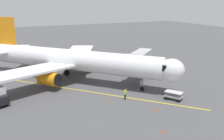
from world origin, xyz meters
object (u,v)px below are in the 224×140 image
Objects in this scene: jet_bridge at (138,61)px; ground_crew_marshaller at (125,94)px; baggage_cart_near_nose at (174,96)px; safety_cone_nose_right at (156,109)px; safety_cone_wing_port at (109,98)px; safety_cone_wing_starboard at (154,81)px; safety_cone_nose_left at (164,130)px; belt_loader_portside at (125,59)px; airplane at (71,60)px; baggage_cart_rear_apron at (96,58)px.

jet_bridge reaches higher than ground_crew_marshaller.
baggage_cart_near_nose is at bearing 89.12° from jet_bridge.
safety_cone_nose_right and safety_cone_wing_port have the same top height.
safety_cone_wing_starboard is at bearing 125.71° from jet_bridge.
jet_bridge is 10.62m from ground_crew_marshaller.
safety_cone_nose_left is (7.56, 18.33, -3.49)m from jet_bridge.
belt_loader_portside is at bearing -118.28° from ground_crew_marshaller.
safety_cone_wing_starboard is (-13.41, 7.53, -3.73)m from airplane.
safety_cone_nose_left is 18.31m from safety_cone_wing_starboard.
baggage_cart_near_nose is (-11.34, 15.78, -3.35)m from airplane.
safety_cone_nose_left is (0.78, 10.68, -0.61)m from ground_crew_marshaller.
airplane reaches higher than jet_bridge.
baggage_cart_near_nose is 29.43m from baggage_cart_rear_apron.
airplane is at bearing 52.59° from baggage_cart_rear_apron.
baggage_cart_rear_apron is 5.25× the size of safety_cone_wing_starboard.
baggage_cart_rear_apron is 5.25× the size of safety_cone_nose_left.
airplane reaches higher than baggage_cart_rear_apron.
jet_bridge is 2.19× the size of belt_loader_portside.
jet_bridge is at bearing -90.88° from baggage_cart_near_nose.
safety_cone_wing_starboard is (-2.08, -8.24, -0.38)m from baggage_cart_near_nose.
baggage_cart_rear_apron is 32.03m from safety_cone_nose_right.
safety_cone_wing_port is at bearing 55.93° from belt_loader_portside.
baggage_cart_near_nose is 5.36× the size of safety_cone_nose_left.
belt_loader_portside is 8.18× the size of safety_cone_wing_port.
belt_loader_portside is (-4.75, -24.38, 0.06)m from baggage_cart_near_nose.
safety_cone_wing_starboard is (2.67, 16.13, -0.44)m from belt_loader_portside.
airplane reaches higher than safety_cone_nose_right.
airplane is 12.50m from jet_bridge.
baggage_cart_rear_apron is at bearing -127.41° from airplane.
safety_cone_nose_right is (-6.49, 18.14, -3.73)m from airplane.
safety_cone_nose_left is at bearing 97.55° from safety_cone_wing_port.
safety_cone_nose_right is at bearing 122.03° from safety_cone_wing_port.
belt_loader_portside is (-4.58, -13.47, -3.05)m from jet_bridge.
baggage_cart_rear_apron is 37.41m from safety_cone_nose_left.
baggage_cart_near_nose reaches higher than safety_cone_wing_starboard.
jet_bridge reaches higher than belt_loader_portside.
ground_crew_marshaller is 2.56m from safety_cone_wing_port.
ground_crew_marshaller is at bearing 110.66° from airplane.
baggage_cart_near_nose is 5.36× the size of safety_cone_nose_right.
safety_cone_nose_left and safety_cone_wing_starboard have the same top height.
airplane is 15.83m from safety_cone_wing_starboard.
airplane is at bearing 28.14° from belt_loader_portside.
airplane reaches higher than safety_cone_nose_left.
safety_cone_nose_right and safety_cone_wing_starboard have the same top height.
airplane is 18.53m from belt_loader_portside.
ground_crew_marshaller is 3.11× the size of safety_cone_nose_left.
belt_loader_portside is 8.18× the size of safety_cone_nose_left.
airplane is 60.98× the size of safety_cone_wing_starboard.
belt_loader_portside is (-16.08, -8.60, -3.29)m from airplane.
airplane is 19.71m from baggage_cart_near_nose.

